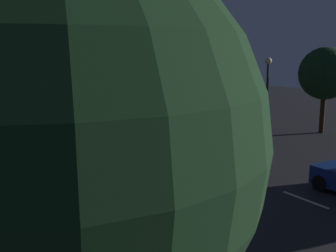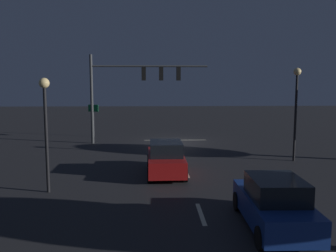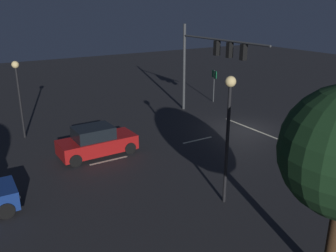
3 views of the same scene
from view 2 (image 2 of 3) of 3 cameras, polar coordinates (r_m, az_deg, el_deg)
The scene contains 11 objects.
ground_plane at distance 29.07m, azimuth 1.19°, elevation -2.36°, with size 80.00×80.00×0.00m, color #232326.
traffic_signal_assembly at distance 27.93m, azimuth -5.27°, elevation 6.91°, with size 8.86×0.47×6.70m.
lane_dash_far at distance 25.14m, azimuth 1.71°, elevation -3.85°, with size 2.20×0.16×0.01m, color beige.
lane_dash_mid at distance 19.30m, azimuth 2.90°, elevation -7.22°, with size 2.20×0.16×0.01m, color beige.
lane_dash_near at distance 13.60m, azimuth 5.15°, elevation -13.46°, with size 2.20×0.16×0.01m, color beige.
stop_bar at distance 29.51m, azimuth 1.14°, elevation -2.21°, with size 5.00×0.16×0.01m, color beige.
car_approaching at distance 18.82m, azimuth -0.34°, elevation -5.10°, with size 1.97×4.40×1.70m.
car_distant at distance 12.60m, azimuth 16.19°, elevation -11.58°, with size 1.97×4.40×1.70m.
street_lamp_left_kerb at distance 22.78m, azimuth 19.35°, elevation 4.27°, with size 0.44×0.44×5.50m.
street_lamp_right_kerb at distance 16.19m, azimuth -18.55°, elevation 1.99°, with size 0.44×0.44×4.89m.
route_sign at distance 31.89m, azimuth -11.55°, elevation 1.97°, with size 0.88×0.31×2.78m.
Camera 2 is at (1.65, 28.63, 4.77)m, focal length 39.15 mm.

